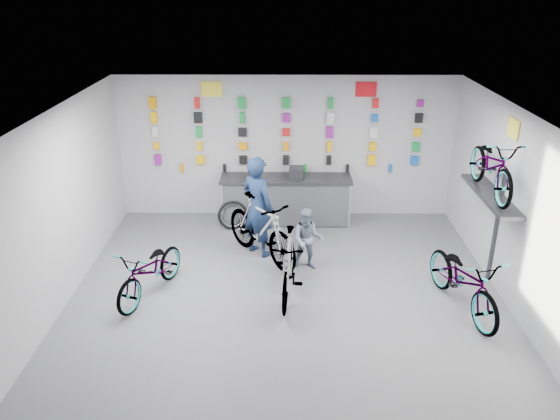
{
  "coord_description": "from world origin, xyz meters",
  "views": [
    {
      "loc": [
        -0.04,
        -7.01,
        4.8
      ],
      "look_at": [
        -0.11,
        1.4,
        1.19
      ],
      "focal_mm": 35.0,
      "sensor_mm": 36.0,
      "label": 1
    }
  ],
  "objects_px": {
    "bike_service": "(261,229)",
    "bike_center": "(288,265)",
    "counter": "(286,201)",
    "bike_left": "(151,271)",
    "customer": "(308,240)",
    "clerk": "(258,207)",
    "bike_right": "(464,280)"
  },
  "relations": [
    {
      "from": "bike_center",
      "to": "clerk",
      "type": "bearing_deg",
      "value": 115.88
    },
    {
      "from": "bike_left",
      "to": "bike_center",
      "type": "height_order",
      "value": "bike_center"
    },
    {
      "from": "bike_right",
      "to": "customer",
      "type": "relative_size",
      "value": 1.74
    },
    {
      "from": "bike_right",
      "to": "clerk",
      "type": "bearing_deg",
      "value": 136.91
    },
    {
      "from": "counter",
      "to": "bike_left",
      "type": "bearing_deg",
      "value": -126.8
    },
    {
      "from": "bike_center",
      "to": "clerk",
      "type": "xyz_separation_m",
      "value": [
        -0.55,
        1.46,
        0.41
      ]
    },
    {
      "from": "counter",
      "to": "clerk",
      "type": "height_order",
      "value": "clerk"
    },
    {
      "from": "counter",
      "to": "customer",
      "type": "bearing_deg",
      "value": -79.33
    },
    {
      "from": "bike_left",
      "to": "bike_service",
      "type": "relative_size",
      "value": 0.86
    },
    {
      "from": "bike_center",
      "to": "customer",
      "type": "xyz_separation_m",
      "value": [
        0.34,
        0.87,
        0.03
      ]
    },
    {
      "from": "bike_center",
      "to": "clerk",
      "type": "distance_m",
      "value": 1.61
    },
    {
      "from": "counter",
      "to": "customer",
      "type": "relative_size",
      "value": 2.37
    },
    {
      "from": "clerk",
      "to": "customer",
      "type": "xyz_separation_m",
      "value": [
        0.89,
        -0.59,
        -0.38
      ]
    },
    {
      "from": "bike_service",
      "to": "bike_center",
      "type": "bearing_deg",
      "value": -107.11
    },
    {
      "from": "counter",
      "to": "bike_center",
      "type": "distance_m",
      "value": 2.87
    },
    {
      "from": "bike_left",
      "to": "customer",
      "type": "height_order",
      "value": "customer"
    },
    {
      "from": "bike_left",
      "to": "bike_right",
      "type": "height_order",
      "value": "bike_right"
    },
    {
      "from": "bike_left",
      "to": "bike_center",
      "type": "xyz_separation_m",
      "value": [
        2.21,
        0.04,
        0.08
      ]
    },
    {
      "from": "bike_center",
      "to": "bike_service",
      "type": "xyz_separation_m",
      "value": [
        -0.49,
        1.23,
        0.06
      ]
    },
    {
      "from": "customer",
      "to": "counter",
      "type": "bearing_deg",
      "value": 103.77
    },
    {
      "from": "counter",
      "to": "customer",
      "type": "height_order",
      "value": "customer"
    },
    {
      "from": "counter",
      "to": "bike_service",
      "type": "bearing_deg",
      "value": -105.42
    },
    {
      "from": "clerk",
      "to": "bike_center",
      "type": "bearing_deg",
      "value": 152.28
    },
    {
      "from": "bike_center",
      "to": "counter",
      "type": "bearing_deg",
      "value": 96.01
    },
    {
      "from": "counter",
      "to": "bike_center",
      "type": "xyz_separation_m",
      "value": [
        0.03,
        -2.87,
        0.05
      ]
    },
    {
      "from": "bike_left",
      "to": "bike_center",
      "type": "relative_size",
      "value": 0.97
    },
    {
      "from": "counter",
      "to": "bike_center",
      "type": "height_order",
      "value": "bike_center"
    },
    {
      "from": "bike_service",
      "to": "customer",
      "type": "xyz_separation_m",
      "value": [
        0.83,
        -0.36,
        -0.03
      ]
    },
    {
      "from": "bike_service",
      "to": "clerk",
      "type": "relative_size",
      "value": 1.06
    },
    {
      "from": "counter",
      "to": "clerk",
      "type": "xyz_separation_m",
      "value": [
        -0.51,
        -1.41,
        0.46
      ]
    },
    {
      "from": "clerk",
      "to": "bike_right",
      "type": "bearing_deg",
      "value": -168.02
    },
    {
      "from": "bike_left",
      "to": "bike_service",
      "type": "xyz_separation_m",
      "value": [
        1.73,
        1.27,
        0.15
      ]
    }
  ]
}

